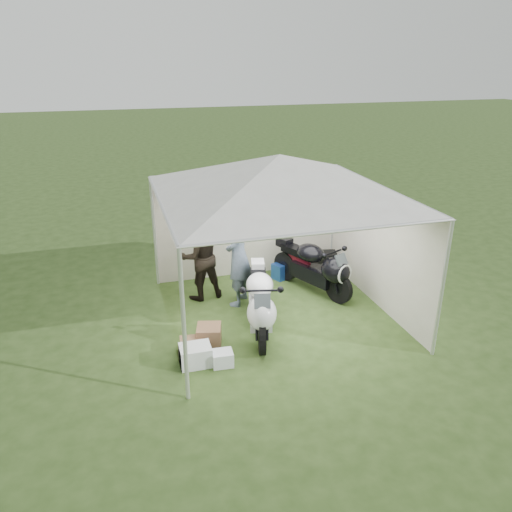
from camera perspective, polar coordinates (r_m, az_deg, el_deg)
The scene contains 12 objects.
ground at distance 9.46m, azimuth 2.40°, elevation -6.63°, with size 80.00×80.00×0.00m, color #2D4418.
canopy_tent at distance 8.56m, azimuth 2.61°, elevation 8.78°, with size 5.66×5.66×3.00m.
motorcycle_white at distance 8.59m, azimuth 0.48°, elevation -5.30°, with size 0.83×2.13×1.06m.
motorcycle_black at distance 10.12m, azimuth 6.87°, elevation -1.18°, with size 1.11×1.95×1.03m.
paddock_stand at distance 10.89m, azimuth 3.12°, elevation -1.64°, with size 0.46×0.29×0.34m, color blue.
person_dark_jacket at distance 9.78m, azimuth -6.46°, elevation -0.01°, with size 0.86×0.67×1.78m, color black.
person_blue_jacket at distance 9.46m, azimuth -2.00°, elevation 0.09°, with size 0.73×0.48×2.00m, color slate.
equipment_box at distance 11.21m, azimuth 7.90°, elevation -0.73°, with size 0.48×0.38×0.48m, color black.
crate_0 at distance 8.02m, azimuth -6.93°, elevation -11.20°, with size 0.49×0.38×0.32m, color silver.
crate_1 at distance 8.46m, azimuth -5.38°, elevation -9.07°, with size 0.40×0.40×0.35m, color brown.
crate_2 at distance 7.99m, azimuth -3.85°, elevation -11.59°, with size 0.32×0.27×0.24m, color silver.
crate_3 at distance 8.35m, azimuth -7.36°, elevation -10.07°, with size 0.37×0.26×0.25m, color brown.
Camera 1 is at (-2.70, -7.86, 4.53)m, focal length 35.00 mm.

